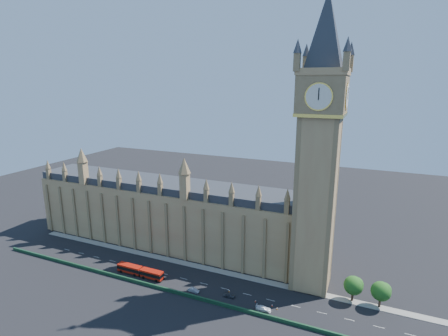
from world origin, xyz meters
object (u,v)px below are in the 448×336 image
at_px(car_silver, 194,290).
at_px(car_white, 263,308).
at_px(car_grey, 229,295).
at_px(red_bus, 140,271).

height_order(car_silver, car_white, car_white).
height_order(car_grey, car_silver, car_silver).
relative_size(red_bus, car_silver, 4.67).
bearing_deg(red_bus, car_white, -1.53).
distance_m(car_grey, car_silver, 12.20).
relative_size(red_bus, car_white, 3.92).
bearing_deg(red_bus, car_silver, -3.02).
bearing_deg(car_silver, car_white, -86.41).
xyz_separation_m(car_grey, car_white, (12.23, -2.21, 0.04)).
distance_m(red_bus, car_silver, 22.61).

